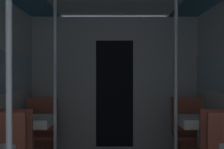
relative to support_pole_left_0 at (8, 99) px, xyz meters
The scene contains 8 objects.
bulkhead_far 3.32m from the support_pole_left_0, 76.71° to the left, with size 2.86×0.09×2.29m.
support_pole_left_0 is the anchor object (origin of this frame).
dining_table_left_1 1.86m from the support_pole_left_0, 100.59° to the left, with size 0.57×0.57×0.76m.
chair_left_far_1 2.49m from the support_pole_left_0, 98.07° to the left, with size 0.47×0.47×0.95m.
support_pole_left_1 1.75m from the support_pole_left_0, 90.00° to the left, with size 0.04×0.04×2.29m.
dining_table_right_1 2.60m from the support_pole_left_0, 43.39° to the left, with size 0.57×0.57×0.76m.
chair_right_far_1 3.09m from the support_pole_left_0, 51.27° to the left, with size 0.47×0.47×0.95m.
support_pole_right_1 2.33m from the support_pole_left_0, 48.95° to the left, with size 0.04×0.04×2.29m.
Camera 1 is at (-0.04, -1.21, 1.33)m, focal length 50.00 mm.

